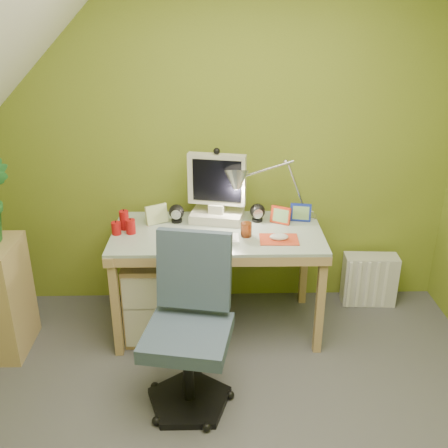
{
  "coord_description": "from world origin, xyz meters",
  "views": [
    {
      "loc": [
        -0.07,
        -1.89,
        2.11
      ],
      "look_at": [
        0.0,
        1.0,
        0.85
      ],
      "focal_mm": 42.0,
      "sensor_mm": 36.0,
      "label": 1
    }
  ],
  "objects_px": {
    "desk": "(218,280)",
    "monitor": "(217,187)",
    "radiator": "(369,279)",
    "task_chair": "(187,335)",
    "side_ledge": "(1,298)",
    "desk_lamp": "(286,176)"
  },
  "relations": [
    {
      "from": "monitor",
      "to": "radiator",
      "type": "xyz_separation_m",
      "value": [
        1.12,
        0.1,
        -0.77
      ]
    },
    {
      "from": "task_chair",
      "to": "desk_lamp",
      "type": "bearing_deg",
      "value": 67.17
    },
    {
      "from": "desk_lamp",
      "to": "task_chair",
      "type": "xyz_separation_m",
      "value": [
        -0.62,
        -0.94,
        -0.58
      ]
    },
    {
      "from": "desk_lamp",
      "to": "task_chair",
      "type": "bearing_deg",
      "value": -123.96
    },
    {
      "from": "side_ledge",
      "to": "monitor",
      "type": "bearing_deg",
      "value": 15.95
    },
    {
      "from": "desk_lamp",
      "to": "side_ledge",
      "type": "distance_m",
      "value": 1.97
    },
    {
      "from": "desk",
      "to": "task_chair",
      "type": "bearing_deg",
      "value": -102.2
    },
    {
      "from": "desk",
      "to": "desk_lamp",
      "type": "relative_size",
      "value": 2.16
    },
    {
      "from": "desk_lamp",
      "to": "monitor",
      "type": "bearing_deg",
      "value": 179.64
    },
    {
      "from": "side_ledge",
      "to": "task_chair",
      "type": "height_order",
      "value": "task_chair"
    },
    {
      "from": "desk",
      "to": "monitor",
      "type": "relative_size",
      "value": 2.84
    },
    {
      "from": "desk",
      "to": "task_chair",
      "type": "distance_m",
      "value": 0.78
    },
    {
      "from": "desk_lamp",
      "to": "side_ledge",
      "type": "height_order",
      "value": "desk_lamp"
    },
    {
      "from": "desk",
      "to": "monitor",
      "type": "distance_m",
      "value": 0.62
    },
    {
      "from": "desk",
      "to": "radiator",
      "type": "bearing_deg",
      "value": 14.61
    },
    {
      "from": "desk",
      "to": "desk_lamp",
      "type": "xyz_separation_m",
      "value": [
        0.45,
        0.18,
        0.67
      ]
    },
    {
      "from": "side_ledge",
      "to": "task_chair",
      "type": "bearing_deg",
      "value": -24.67
    },
    {
      "from": "desk",
      "to": "side_ledge",
      "type": "relative_size",
      "value": 1.82
    },
    {
      "from": "desk_lamp",
      "to": "task_chair",
      "type": "distance_m",
      "value": 1.26
    },
    {
      "from": "monitor",
      "to": "task_chair",
      "type": "relative_size",
      "value": 0.52
    },
    {
      "from": "side_ledge",
      "to": "task_chair",
      "type": "xyz_separation_m",
      "value": [
        1.19,
        -0.55,
        0.09
      ]
    },
    {
      "from": "radiator",
      "to": "desk",
      "type": "bearing_deg",
      "value": -162.42
    }
  ]
}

